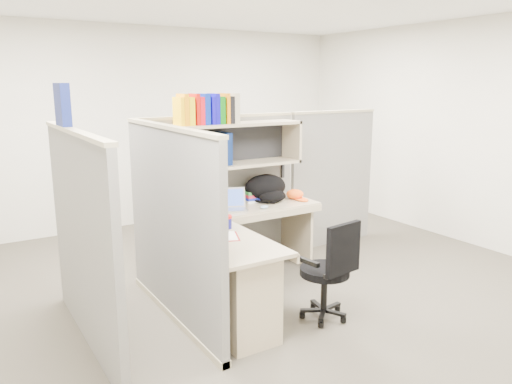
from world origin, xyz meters
TOP-DOWN VIEW (x-y plane):
  - ground at (0.00, 0.00)m, footprint 6.00×6.00m
  - room_shell at (0.00, 0.00)m, footprint 6.00×6.00m
  - cubicle at (-0.37, 0.45)m, footprint 3.79×1.84m
  - desk at (-0.41, -0.29)m, footprint 1.74×1.75m
  - laptop at (-0.08, 0.48)m, footprint 0.38×0.38m
  - backpack at (0.44, 0.62)m, footprint 0.56×0.50m
  - orange_cap at (0.74, 0.55)m, footprint 0.21×0.24m
  - snack_canister at (-0.43, -0.03)m, footprint 0.11×0.11m
  - tissue_box at (-0.74, -0.48)m, footprint 0.12×0.12m
  - mouse at (0.22, 0.37)m, footprint 0.10×0.08m
  - paper_cup at (-0.01, 0.69)m, footprint 0.10×0.10m
  - book_stack at (0.28, 0.72)m, footprint 0.18×0.24m
  - loose_paper at (-0.54, -0.23)m, footprint 0.26×0.30m
  - task_chair at (0.17, -0.69)m, footprint 0.48×0.44m

SIDE VIEW (x-z plane):
  - ground at x=0.00m, z-range 0.00..0.00m
  - task_chair at x=0.17m, z-range -0.13..0.74m
  - desk at x=-0.41m, z-range 0.07..0.80m
  - loose_paper at x=-0.54m, z-range 0.73..0.73m
  - mouse at x=0.22m, z-range 0.73..0.76m
  - orange_cap at x=0.74m, z-range 0.73..0.83m
  - paper_cup at x=-0.01m, z-range 0.73..0.84m
  - book_stack at x=0.28m, z-range 0.73..0.84m
  - snack_canister at x=-0.43m, z-range 0.73..0.84m
  - tissue_box at x=-0.74m, z-range 0.73..0.93m
  - laptop at x=-0.08m, z-range 0.73..0.94m
  - backpack at x=0.44m, z-range 0.73..1.01m
  - cubicle at x=-0.37m, z-range -0.07..1.88m
  - room_shell at x=0.00m, z-range -1.38..4.62m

